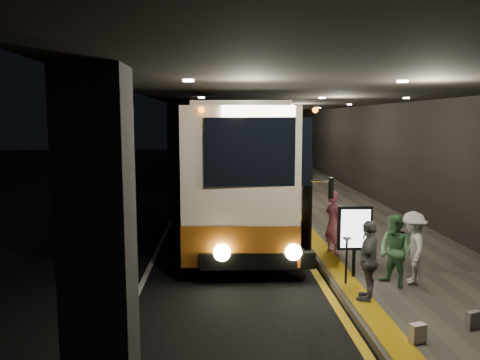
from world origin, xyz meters
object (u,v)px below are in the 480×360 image
object	(u,v)px
bag_plain	(417,333)
info_sign	(355,230)
passenger_waiting_grey	(369,260)
bag_polka	(473,320)
coach_third	(229,140)
stanchion_post	(346,261)
passenger_waiting_white	(413,248)
coach_main	(243,170)
passenger_boarding	(333,222)
coach_second	(232,152)
passenger_waiting_green	(395,251)

from	to	relation	value
bag_plain	info_sign	xyz separation A→B (m)	(-0.12, 3.21, 0.96)
passenger_waiting_grey	bag_polka	xyz separation A→B (m)	(1.41, -1.38, -0.66)
coach_third	bag_plain	xyz separation A→B (m)	(2.25, -36.17, -1.55)
bag_polka	info_sign	world-z (taller)	info_sign
bag_polka	stanchion_post	xyz separation A→B (m)	(-1.60, 2.30, 0.36)
passenger_waiting_white	bag_plain	bearing A→B (deg)	-7.33
coach_main	info_sign	world-z (taller)	coach_main
info_sign	stanchion_post	xyz separation A→B (m)	(-0.31, -0.46, -0.60)
passenger_boarding	passenger_waiting_white	distance (m)	2.67
coach_main	bag_polka	xyz separation A→B (m)	(3.52, -9.07, -1.65)
bag_plain	passenger_waiting_white	bearing A→B (deg)	69.24
stanchion_post	info_sign	bearing A→B (deg)	56.39
coach_second	bag_polka	distance (m)	22.25
passenger_waiting_white	stanchion_post	size ratio (longest dim) A/B	1.55
bag_polka	bag_plain	xyz separation A→B (m)	(-1.17, -0.45, 0.00)
coach_third	info_sign	distance (m)	33.03
info_sign	passenger_waiting_white	bearing A→B (deg)	-21.27
coach_second	bag_polka	xyz separation A→B (m)	(3.51, -21.93, -1.42)
info_sign	stanchion_post	world-z (taller)	info_sign
coach_second	passenger_boarding	distance (m)	17.39
stanchion_post	coach_main	bearing A→B (deg)	105.89
passenger_waiting_green	bag_plain	xyz separation A→B (m)	(-0.59, -2.58, -0.63)
coach_second	passenger_waiting_grey	distance (m)	20.67
passenger_waiting_green	info_sign	xyz separation A→B (m)	(-0.71, 0.63, 0.32)
coach_third	passenger_waiting_grey	xyz separation A→B (m)	(2.01, -34.34, -0.89)
passenger_boarding	passenger_waiting_white	bearing A→B (deg)	-178.74
passenger_boarding	passenger_waiting_grey	world-z (taller)	passenger_boarding
passenger_waiting_green	coach_third	bearing A→B (deg)	153.37
coach_main	bag_polka	world-z (taller)	coach_main
coach_main	passenger_boarding	xyz separation A→B (m)	(2.22, -4.37, -0.95)
passenger_waiting_grey	stanchion_post	size ratio (longest dim) A/B	1.58
coach_third	bag_polka	distance (m)	35.92
coach_second	bag_polka	world-z (taller)	coach_second
coach_second	passenger_boarding	xyz separation A→B (m)	(2.21, -17.23, -0.72)
coach_third	passenger_boarding	size ratio (longest dim) A/B	7.29
bag_plain	stanchion_post	distance (m)	2.80
bag_plain	passenger_waiting_green	bearing A→B (deg)	77.23
bag_plain	info_sign	distance (m)	3.35
passenger_waiting_green	stanchion_post	world-z (taller)	passenger_waiting_green
bag_polka	stanchion_post	world-z (taller)	stanchion_post
passenger_waiting_grey	stanchion_post	distance (m)	0.99
passenger_waiting_white	passenger_waiting_grey	distance (m)	1.58
bag_polka	info_sign	distance (m)	3.19
passenger_waiting_grey	coach_second	bearing A→B (deg)	-149.24
coach_second	info_sign	xyz separation A→B (m)	(2.22, -19.17, -0.46)
passenger_waiting_green	bag_plain	distance (m)	2.72
coach_second	coach_main	bearing A→B (deg)	-92.36
coach_main	coach_third	xyz separation A→B (m)	(0.10, 26.65, -0.09)
coach_third	stanchion_post	size ratio (longest dim) A/B	12.00
coach_second	passenger_boarding	size ratio (longest dim) A/B	6.75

